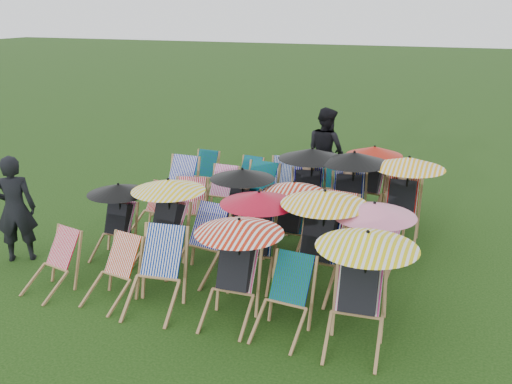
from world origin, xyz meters
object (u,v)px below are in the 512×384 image
(deckchair_0, at_px, (51,263))
(deckchair_5, at_px, (359,289))
(person_left, at_px, (15,209))
(person_rear, at_px, (326,151))
(deckchair_29, at_px, (397,191))

(deckchair_0, xyz_separation_m, deckchair_5, (4.19, 0.18, 0.32))
(deckchair_5, distance_m, person_left, 5.37)
(deckchair_0, relative_size, deckchair_5, 0.61)
(person_left, xyz_separation_m, person_rear, (3.55, 4.98, 0.07))
(deckchair_0, height_order, person_left, person_left)
(person_left, bearing_deg, deckchair_5, 141.76)
(deckchair_29, relative_size, person_rear, 0.53)
(deckchair_0, xyz_separation_m, person_left, (-1.16, 0.65, 0.42))
(deckchair_29, bearing_deg, person_rear, 149.96)
(person_left, bearing_deg, deckchair_0, 117.62)
(deckchair_29, height_order, person_rear, person_rear)
(deckchair_29, bearing_deg, person_left, -141.98)
(deckchair_5, height_order, person_rear, person_rear)
(deckchair_5, relative_size, deckchair_29, 1.43)
(deckchair_5, xyz_separation_m, deckchair_29, (-0.20, 4.52, -0.25))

